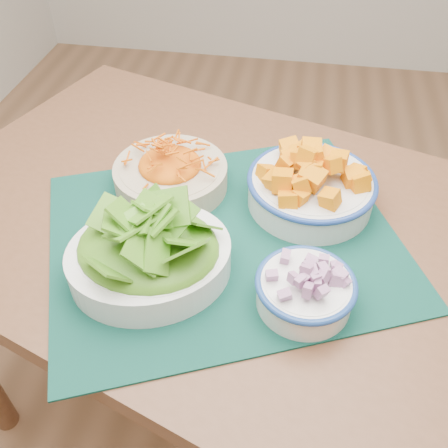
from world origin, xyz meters
name	(u,v)px	position (x,y,z in m)	size (l,w,h in m)	color
ground	(323,347)	(0.00, 0.00, 0.00)	(4.00, 4.00, 0.00)	#A4734F
table	(218,255)	(-0.29, -0.25, 0.64)	(1.31, 1.08, 0.75)	brown
placemat	(224,237)	(-0.26, -0.31, 0.75)	(0.59, 0.48, 0.00)	black
carrot_bowl	(170,170)	(-0.39, -0.19, 0.79)	(0.26, 0.26, 0.08)	tan
squash_bowl	(312,180)	(-0.12, -0.20, 0.81)	(0.30, 0.30, 0.11)	silver
lettuce_bowl	(148,246)	(-0.37, -0.41, 0.81)	(0.32, 0.30, 0.13)	white
onion_bowl	(306,286)	(-0.12, -0.43, 0.79)	(0.15, 0.15, 0.08)	white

